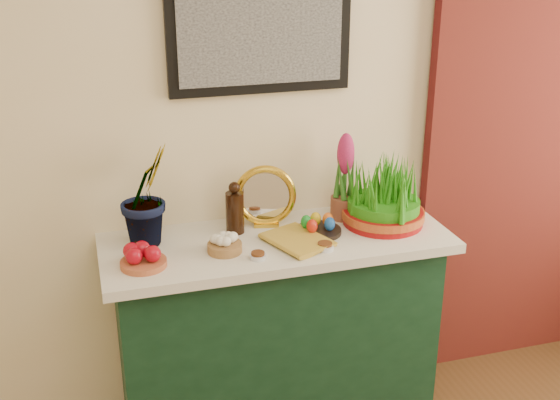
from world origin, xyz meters
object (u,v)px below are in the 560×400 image
object	(u,v)px
sideboard	(277,336)
wheatgrass_sabzeh	(384,196)
book	(278,246)
hyacinth_green	(145,179)
mirror	(265,197)

from	to	relation	value
sideboard	wheatgrass_sabzeh	bearing A→B (deg)	1.13
book	sideboard	bearing A→B (deg)	54.67
hyacinth_green	mirror	xyz separation A→B (m)	(0.49, 0.04, -0.14)
mirror	wheatgrass_sabzeh	xyz separation A→B (m)	(0.48, -0.13, -0.00)
hyacinth_green	book	world-z (taller)	hyacinth_green
mirror	wheatgrass_sabzeh	distance (m)	0.49
sideboard	hyacinth_green	world-z (taller)	hyacinth_green
sideboard	wheatgrass_sabzeh	world-z (taller)	wheatgrass_sabzeh
book	wheatgrass_sabzeh	size ratio (longest dim) A/B	0.75
sideboard	hyacinth_green	bearing A→B (deg)	169.00
book	hyacinth_green	bearing A→B (deg)	133.49
sideboard	book	bearing A→B (deg)	-103.68
sideboard	hyacinth_green	size ratio (longest dim) A/B	2.46
sideboard	wheatgrass_sabzeh	distance (m)	0.75
mirror	wheatgrass_sabzeh	size ratio (longest dim) A/B	0.76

